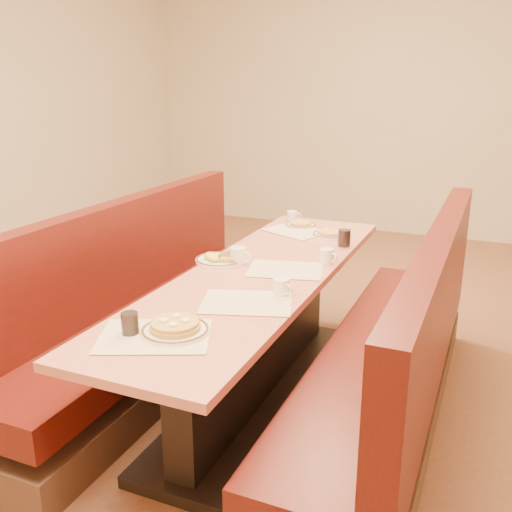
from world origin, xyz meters
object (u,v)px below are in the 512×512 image
at_px(coffee_mug_a, 282,287).
at_px(coffee_mug_c, 327,256).
at_px(diner_table, 260,337).
at_px(booth_left, 146,318).
at_px(eggs_plate, 219,259).
at_px(booth_right, 395,364).
at_px(soda_tumbler_near, 130,324).
at_px(soda_tumbler_mid, 344,238).
at_px(coffee_mug_b, 239,256).
at_px(coffee_mug_d, 292,216).
at_px(pancake_plate, 175,328).

relative_size(coffee_mug_a, coffee_mug_c, 0.97).
xyz_separation_m(diner_table, booth_left, (-0.73, 0.00, -0.01)).
bearing_deg(eggs_plate, booth_left, -172.19).
bearing_deg(booth_right, soda_tumbler_near, -134.44).
bearing_deg(soda_tumbler_near, soda_tumbler_mid, 74.07).
height_order(booth_right, coffee_mug_b, booth_right).
bearing_deg(coffee_mug_c, coffee_mug_a, -73.83).
height_order(eggs_plate, coffee_mug_b, coffee_mug_b).
bearing_deg(coffee_mug_b, soda_tumbler_near, -81.89).
xyz_separation_m(soda_tumbler_near, soda_tumbler_mid, (0.45, 1.56, 0.00)).
xyz_separation_m(booth_left, coffee_mug_d, (0.52, 1.10, 0.43)).
distance_m(booth_left, booth_right, 1.46).
distance_m(booth_left, coffee_mug_d, 1.29).
distance_m(coffee_mug_a, coffee_mug_c, 0.56).
xyz_separation_m(booth_left, soda_tumbler_near, (0.57, -0.92, 0.43)).
bearing_deg(coffee_mug_a, coffee_mug_c, 108.40).
distance_m(coffee_mug_a, coffee_mug_b, 0.51).
distance_m(booth_left, soda_tumbler_mid, 1.28).
distance_m(soda_tumbler_near, soda_tumbler_mid, 1.63).
xyz_separation_m(diner_table, coffee_mug_a, (0.23, -0.28, 0.42)).
xyz_separation_m(eggs_plate, soda_tumbler_near, (0.10, -0.98, 0.03)).
height_order(booth_right, coffee_mug_d, booth_right).
distance_m(eggs_plate, coffee_mug_b, 0.12).
relative_size(eggs_plate, coffee_mug_c, 2.58).
xyz_separation_m(booth_right, coffee_mug_d, (-0.95, 1.10, 0.43)).
height_order(coffee_mug_b, coffee_mug_d, coffee_mug_b).
bearing_deg(booth_right, coffee_mug_d, 130.75).
bearing_deg(soda_tumbler_near, diner_table, 79.70).
bearing_deg(diner_table, pancake_plate, -90.69).
bearing_deg(booth_left, coffee_mug_b, 6.81).
height_order(eggs_plate, coffee_mug_a, coffee_mug_a).
distance_m(booth_right, coffee_mug_c, 0.68).
xyz_separation_m(coffee_mug_d, soda_tumbler_mid, (0.50, -0.45, 0.01)).
relative_size(pancake_plate, soda_tumbler_near, 2.91).
bearing_deg(booth_left, soda_tumbler_mid, 32.63).
bearing_deg(pancake_plate, eggs_plate, 106.15).
distance_m(coffee_mug_a, soda_tumbler_mid, 0.93).
relative_size(pancake_plate, coffee_mug_d, 2.70).
bearing_deg(soda_tumbler_mid, coffee_mug_a, -93.16).
distance_m(booth_right, pancake_plate, 1.19).
height_order(coffee_mug_d, soda_tumbler_mid, soda_tumbler_mid).
relative_size(booth_right, soda_tumbler_mid, 24.31).
distance_m(diner_table, booth_right, 0.73).
height_order(pancake_plate, coffee_mug_d, coffee_mug_d).
xyz_separation_m(coffee_mug_d, soda_tumbler_near, (0.05, -2.02, 0.01)).
height_order(coffee_mug_c, coffee_mug_d, coffee_mug_c).
relative_size(diner_table, coffee_mug_b, 19.92).
xyz_separation_m(eggs_plate, coffee_mug_b, (0.12, 0.01, 0.03)).
relative_size(soda_tumbler_near, soda_tumbler_mid, 0.91).
distance_m(eggs_plate, coffee_mug_c, 0.59).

